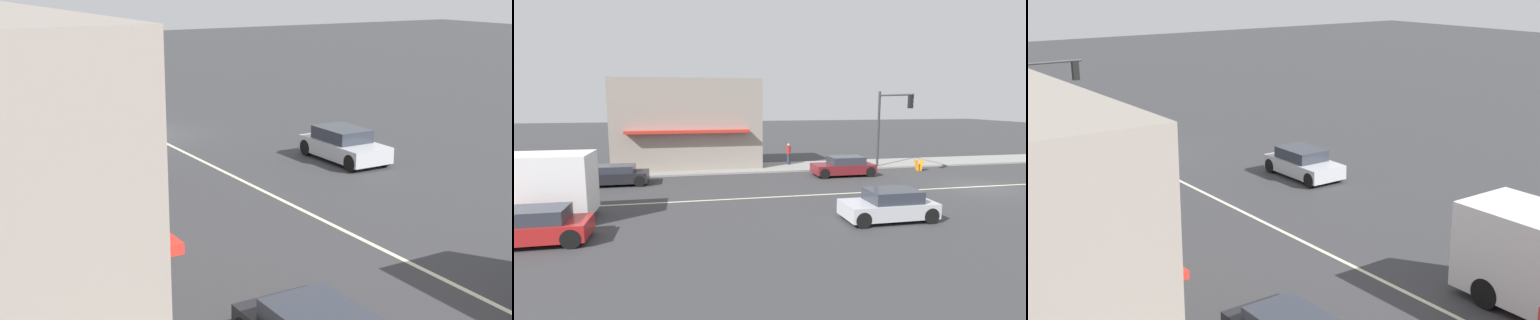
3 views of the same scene
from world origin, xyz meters
TOP-DOWN VIEW (x-y plane):
  - ground_plane at (0.00, 18.00)m, footprint 160.00×160.00m
  - lane_marking_center at (0.00, 0.00)m, footprint 0.16×60.00m
  - sedan_maroon at (5.00, 6.53)m, footprint 1.88×4.10m
  - sedan_silver at (-5.00, 8.61)m, footprint 1.86×3.87m

SIDE VIEW (x-z plane):
  - ground_plane at x=0.00m, z-range 0.00..0.00m
  - lane_marking_center at x=0.00m, z-range 0.00..0.01m
  - sedan_maroon at x=5.00m, z-range -0.02..1.29m
  - sedan_silver at x=-5.00m, z-range -0.03..1.29m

